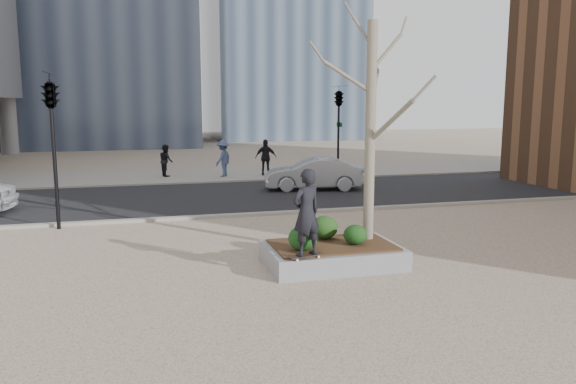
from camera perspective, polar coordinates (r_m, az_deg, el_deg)
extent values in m
plane|color=tan|center=(12.66, 0.18, -7.74)|extent=(120.00, 120.00, 0.00)
cube|color=black|center=(22.23, -6.64, -0.47)|extent=(60.00, 8.00, 0.02)
cube|color=gray|center=(29.10, -8.70, 1.73)|extent=(60.00, 6.00, 0.02)
cube|color=gray|center=(12.89, 4.50, -6.43)|extent=(3.00, 2.00, 0.45)
cube|color=#382314|center=(12.83, 4.51, -5.37)|extent=(2.70, 1.70, 0.04)
ellipsoid|color=black|center=(12.17, 1.52, -4.72)|extent=(0.64, 0.64, 0.54)
ellipsoid|color=#173B13|center=(13.24, 3.71, -3.61)|extent=(0.64, 0.64, 0.54)
ellipsoid|color=#123811|center=(12.78, 6.85, -4.33)|extent=(0.53, 0.53, 0.45)
imported|color=black|center=(11.53, 1.88, -2.09)|extent=(0.77, 0.64, 1.81)
imported|color=gray|center=(23.76, 2.62, 1.86)|extent=(4.30, 2.25, 1.35)
imported|color=#52555D|center=(30.58, 25.44, 2.58)|extent=(4.85, 2.71, 1.33)
imported|color=black|center=(28.68, -12.29, 3.15)|extent=(0.77, 0.90, 1.60)
imported|color=#3E4E70|center=(28.14, -6.62, 3.40)|extent=(1.25, 1.33, 1.81)
imported|color=black|center=(28.45, -2.26, 3.53)|extent=(1.14, 0.66, 1.82)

